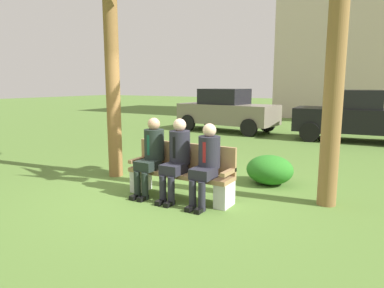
% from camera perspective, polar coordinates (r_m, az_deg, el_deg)
% --- Properties ---
extents(ground_plane, '(80.00, 80.00, 0.00)m').
position_cam_1_polar(ground_plane, '(6.18, -3.92, -7.96)').
color(ground_plane, '#517330').
extents(park_bench, '(1.83, 0.44, 0.90)m').
position_cam_1_polar(park_bench, '(5.87, -1.71, -4.64)').
color(park_bench, '#99754C').
rests_on(park_bench, ground).
extents(seated_man_left, '(0.34, 0.72, 1.31)m').
position_cam_1_polar(seated_man_left, '(5.99, -6.61, -1.33)').
color(seated_man_left, '#1E2823').
rests_on(seated_man_left, ground).
extents(seated_man_middle, '(0.34, 0.72, 1.32)m').
position_cam_1_polar(seated_man_middle, '(5.70, -2.45, -1.79)').
color(seated_man_middle, '#23232D').
rests_on(seated_man_middle, ground).
extents(seated_man_right, '(0.34, 0.72, 1.27)m').
position_cam_1_polar(seated_man_right, '(5.43, 2.36, -2.63)').
color(seated_man_right, '#23232D').
rests_on(seated_man_right, ground).
extents(shrub_near_bench, '(0.88, 0.81, 0.55)m').
position_cam_1_polar(shrub_near_bench, '(6.82, 12.45, -4.09)').
color(shrub_near_bench, '#297420').
rests_on(shrub_near_bench, ground).
extents(parked_car_near, '(4.04, 2.04, 1.68)m').
position_cam_1_polar(parked_car_near, '(14.10, 5.62, 5.46)').
color(parked_car_near, slate).
rests_on(parked_car_near, ground).
extents(parked_car_far, '(4.03, 2.00, 1.68)m').
position_cam_1_polar(parked_car_far, '(12.72, 24.99, 4.14)').
color(parked_car_far, black).
rests_on(parked_car_far, ground).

